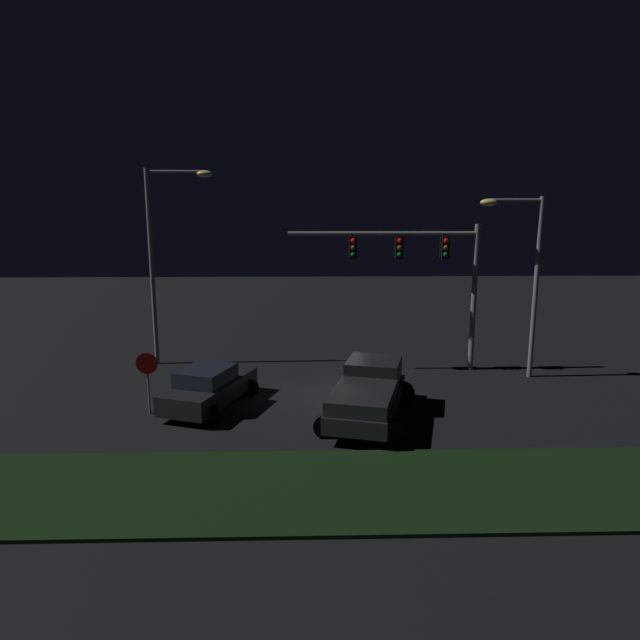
% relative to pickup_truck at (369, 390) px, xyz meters
% --- Properties ---
extents(ground_plane, '(80.00, 80.00, 0.00)m').
position_rel_pickup_truck_xyz_m(ground_plane, '(-1.21, 2.60, -1.00)').
color(ground_plane, black).
extents(grass_median, '(23.63, 4.32, 0.10)m').
position_rel_pickup_truck_xyz_m(grass_median, '(-1.21, -5.06, -0.95)').
color(grass_median, black).
rests_on(grass_median, ground_plane).
extents(pickup_truck, '(3.83, 5.74, 1.80)m').
position_rel_pickup_truck_xyz_m(pickup_truck, '(0.00, 0.00, 0.00)').
color(pickup_truck, black).
rests_on(pickup_truck, ground_plane).
extents(car_sedan, '(3.36, 4.75, 1.51)m').
position_rel_pickup_truck_xyz_m(car_sedan, '(-5.71, 1.22, -0.26)').
color(car_sedan, black).
rests_on(car_sedan, ground_plane).
extents(traffic_signal_gantry, '(8.32, 0.56, 6.50)m').
position_rel_pickup_truck_xyz_m(traffic_signal_gantry, '(2.83, 5.78, 3.90)').
color(traffic_signal_gantry, slate).
rests_on(traffic_signal_gantry, ground_plane).
extents(street_lamp_left, '(3.01, 0.44, 8.92)m').
position_rel_pickup_truck_xyz_m(street_lamp_left, '(-8.60, 7.14, 4.59)').
color(street_lamp_left, slate).
rests_on(street_lamp_left, ground_plane).
extents(street_lamp_right, '(2.65, 0.44, 7.64)m').
position_rel_pickup_truck_xyz_m(street_lamp_right, '(6.95, 4.62, 3.86)').
color(street_lamp_right, slate).
rests_on(street_lamp_right, ground_plane).
extents(stop_sign, '(0.76, 0.08, 2.23)m').
position_rel_pickup_truck_xyz_m(stop_sign, '(-7.69, 0.50, 0.56)').
color(stop_sign, slate).
rests_on(stop_sign, ground_plane).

